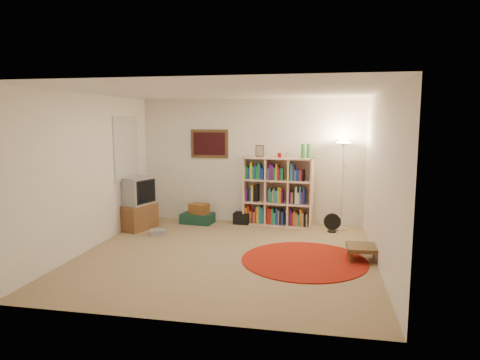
% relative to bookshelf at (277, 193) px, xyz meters
% --- Properties ---
extents(room, '(4.54, 4.54, 2.54)m').
position_rel_bookshelf_xyz_m(room, '(-0.62, -2.01, 0.60)').
color(room, '#967B58').
rests_on(room, ground).
extents(bookshelf, '(1.39, 0.55, 1.63)m').
position_rel_bookshelf_xyz_m(bookshelf, '(0.00, 0.00, 0.00)').
color(bookshelf, beige).
rests_on(bookshelf, ground).
extents(floor_lamp, '(0.43, 0.43, 1.72)m').
position_rel_bookshelf_xyz_m(floor_lamp, '(1.24, -0.14, 0.77)').
color(floor_lamp, white).
rests_on(floor_lamp, ground).
extents(floor_fan, '(0.32, 0.18, 0.36)m').
position_rel_bookshelf_xyz_m(floor_fan, '(1.07, -0.35, -0.48)').
color(floor_fan, black).
rests_on(floor_fan, ground).
extents(tv_stand, '(0.68, 0.81, 1.01)m').
position_rel_bookshelf_xyz_m(tv_stand, '(-2.61, -0.80, -0.17)').
color(tv_stand, brown).
rests_on(tv_stand, ground).
extents(dvd_box, '(0.34, 0.30, 0.09)m').
position_rel_bookshelf_xyz_m(dvd_box, '(-2.06, -1.13, -0.61)').
color(dvd_box, '#97969A').
rests_on(dvd_box, ground).
extents(suitcase, '(0.67, 0.48, 0.20)m').
position_rel_bookshelf_xyz_m(suitcase, '(-1.60, -0.14, -0.56)').
color(suitcase, '#14382C').
rests_on(suitcase, ground).
extents(wicker_basket, '(0.43, 0.36, 0.21)m').
position_rel_bookshelf_xyz_m(wicker_basket, '(-1.56, -0.16, -0.35)').
color(wicker_basket, brown).
rests_on(wicker_basket, suitcase).
extents(duffel_bag, '(0.33, 0.28, 0.22)m').
position_rel_bookshelf_xyz_m(duffel_bag, '(-0.71, 0.00, -0.55)').
color(duffel_bag, black).
rests_on(duffel_bag, ground).
extents(red_rug, '(1.87, 1.87, 0.02)m').
position_rel_bookshelf_xyz_m(red_rug, '(0.63, -2.10, -0.65)').
color(red_rug, maroon).
rests_on(red_rug, ground).
extents(side_table, '(0.49, 0.49, 0.22)m').
position_rel_bookshelf_xyz_m(side_table, '(1.50, -1.90, -0.47)').
color(side_table, '#442F18').
rests_on(side_table, ground).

